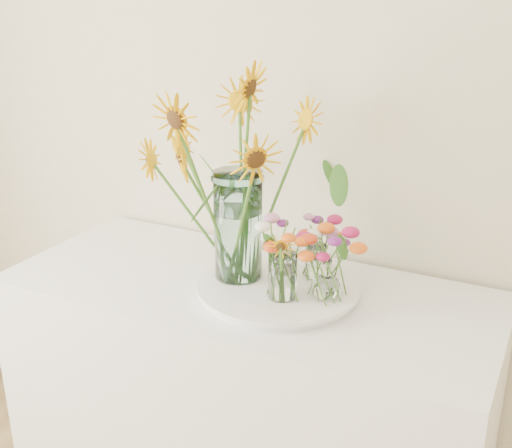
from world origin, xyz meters
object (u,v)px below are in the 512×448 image
tray (278,290)px  mason_jar (238,226)px  counter (248,417)px  small_vase_a (283,276)px  small_vase_c (316,262)px  small_vase_b (326,279)px

tray → mason_jar: size_ratio=1.37×
counter → small_vase_a: (0.14, -0.07, 0.54)m
mason_jar → small_vase_a: (0.17, -0.06, -0.09)m
mason_jar → small_vase_c: bearing=25.5°
counter → small_vase_a: size_ratio=10.81×
counter → small_vase_c: 0.56m
mason_jar → small_vase_a: mason_jar is taller
small_vase_a → counter: bearing=153.6°
tray → small_vase_c: small_vase_c is taller
mason_jar → small_vase_b: size_ratio=2.75×
small_vase_a → small_vase_b: small_vase_a is taller
small_vase_a → small_vase_b: 0.11m
tray → small_vase_a: size_ratio=3.29×
counter → mason_jar: mason_jar is taller
tray → mason_jar: (-0.12, -0.00, 0.17)m
counter → small_vase_c: size_ratio=13.82×
tray → mason_jar: mason_jar is taller
small_vase_a → mason_jar: bearing=158.8°
counter → small_vase_b: (0.24, -0.02, 0.53)m
mason_jar → small_vase_c: (0.20, 0.09, -0.10)m
tray → small_vase_b: 0.16m
counter → tray: (0.10, -0.00, 0.46)m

